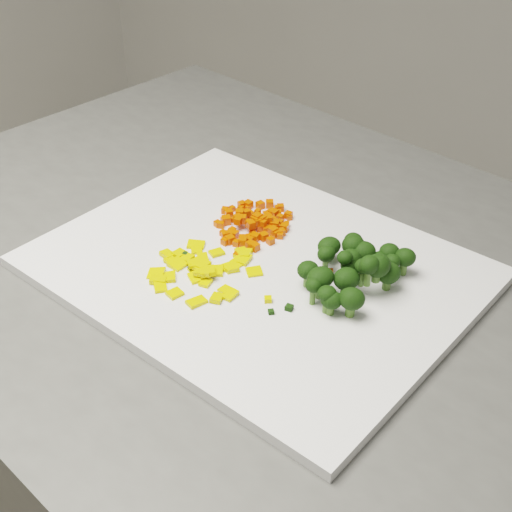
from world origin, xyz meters
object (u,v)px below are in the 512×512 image
Objects in this scene: cutting_board at (256,268)px; broccoli_pile at (356,265)px; carrot_pile at (254,216)px; counter_block at (262,496)px; pepper_pile at (201,266)px.

broccoli_pile is at bearing 17.58° from cutting_board.
broccoli_pile is (0.11, 0.03, 0.03)m from cutting_board.
carrot_pile is 0.83× the size of broccoli_pile.
pepper_pile reaches higher than counter_block.
pepper_pile reaches higher than cutting_board.
cutting_board is 0.12m from broccoli_pile.
carrot_pile is (-0.04, 0.03, 0.48)m from counter_block.
carrot_pile is 0.16m from broccoli_pile.
pepper_pile is at bearing -82.72° from carrot_pile.
counter_block is at bearing -178.16° from broccoli_pile.
cutting_board is at bearing -65.88° from counter_block.
counter_block is 2.26× the size of cutting_board.
carrot_pile reaches higher than cutting_board.
broccoli_pile reaches higher than counter_block.
counter_block is 8.49× the size of broccoli_pile.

